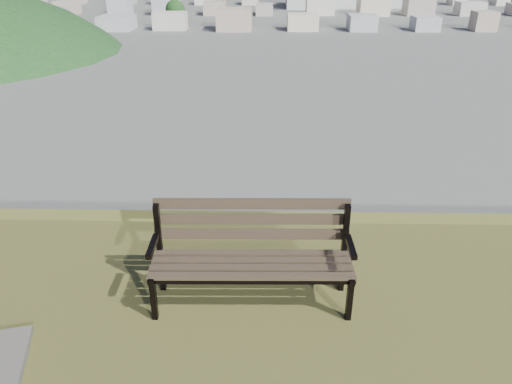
{
  "coord_description": "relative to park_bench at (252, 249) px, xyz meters",
  "views": [
    {
      "loc": [
        -1.18,
        -1.78,
        28.27
      ],
      "look_at": [
        -1.31,
        4.31,
        25.3
      ],
      "focal_mm": 35.0,
      "sensor_mm": 36.0,
      "label": 1
    }
  ],
  "objects": [
    {
      "name": "park_bench",
      "position": [
        0.0,
        0.0,
        0.0
      ],
      "size": [
        1.99,
        0.67,
        1.03
      ],
      "rotation": [
        0.0,
        0.0,
        0.02
      ],
      "color": "#463728",
      "rests_on": "hilltop_mesa"
    }
  ]
}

